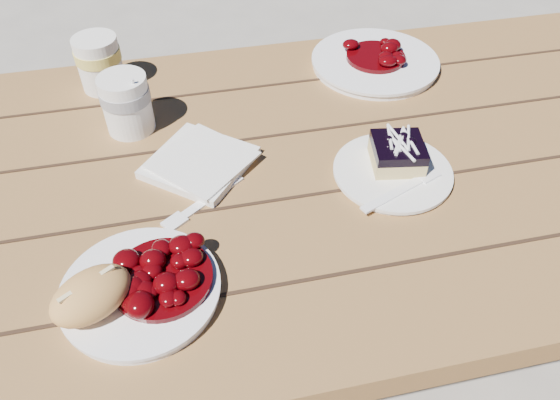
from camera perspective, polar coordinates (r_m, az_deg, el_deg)
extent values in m
plane|color=gray|center=(1.51, -6.07, -19.24)|extent=(60.00, 60.00, 0.00)
cube|color=brown|center=(0.92, -9.44, 1.06)|extent=(2.00, 0.80, 0.05)
cube|color=brown|center=(1.66, 22.76, 3.59)|extent=(0.07, 0.07, 0.70)
cube|color=brown|center=(1.61, -10.54, 9.39)|extent=(1.80, 0.25, 0.04)
cube|color=brown|center=(1.92, 14.95, 6.57)|extent=(0.06, 0.06, 0.42)
cylinder|color=white|center=(0.75, -14.33, -9.23)|extent=(0.21, 0.21, 0.02)
ellipsoid|color=tan|center=(0.72, -19.13, -9.38)|extent=(0.13, 0.12, 0.06)
cylinder|color=white|center=(0.91, 11.66, 2.83)|extent=(0.19, 0.19, 0.01)
cube|color=#D6BE74|center=(0.91, 12.08, 4.38)|extent=(0.09, 0.09, 0.03)
cube|color=black|center=(0.90, 12.28, 5.42)|extent=(0.09, 0.09, 0.02)
cylinder|color=white|center=(1.00, -15.72, 9.66)|extent=(0.08, 0.08, 0.10)
cube|color=white|center=(0.92, -8.41, 3.90)|extent=(0.21, 0.21, 0.01)
cylinder|color=white|center=(1.18, 9.87, 13.96)|extent=(0.26, 0.26, 0.02)
cylinder|color=white|center=(1.13, -18.32, 13.41)|extent=(0.08, 0.08, 0.10)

